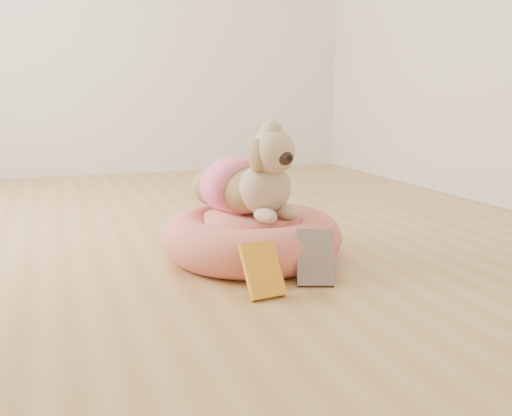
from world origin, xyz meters
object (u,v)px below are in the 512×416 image
object	(u,v)px
book_white	(315,257)
dog	(249,166)
pet_bed	(252,237)
book_yellow	(262,270)

from	to	relation	value
book_white	dog	bearing A→B (deg)	127.76
pet_bed	book_yellow	size ratio (longest dim) A/B	3.83
dog	book_white	size ratio (longest dim) A/B	2.63
pet_bed	book_white	bearing A→B (deg)	-73.34
pet_bed	dog	xyz separation A→B (m)	(-0.01, 0.01, 0.30)
dog	book_yellow	world-z (taller)	dog
pet_bed	book_white	world-z (taller)	book_white
dog	book_white	bearing A→B (deg)	-89.78
pet_bed	book_yellow	xyz separation A→B (m)	(-0.11, -0.43, -0.00)
book_white	pet_bed	bearing A→B (deg)	126.63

